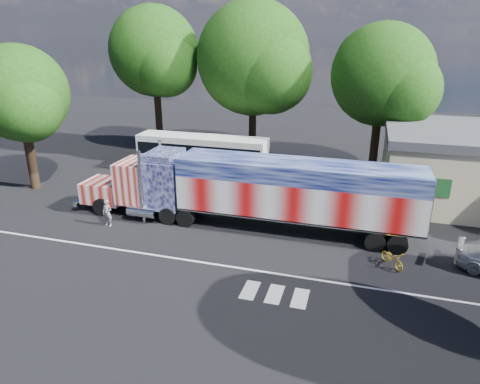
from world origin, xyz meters
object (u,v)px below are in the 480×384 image
(tree_n_mid, at_px, (255,59))
(tree_nw_a, at_px, (155,52))
(tree_ne_a, at_px, (384,76))
(coach_bus, at_px, (202,154))
(bicycle, at_px, (392,258))
(semi_truck, at_px, (253,190))
(woman, at_px, (107,213))
(tree_w_a, at_px, (20,94))

(tree_n_mid, bearing_deg, tree_nw_a, -179.16)
(tree_ne_a, bearing_deg, tree_n_mid, 171.62)
(tree_ne_a, bearing_deg, coach_bus, -163.26)
(bicycle, relative_size, tree_ne_a, 0.14)
(tree_ne_a, bearing_deg, semi_truck, -118.38)
(woman, relative_size, tree_n_mid, 0.12)
(coach_bus, distance_m, woman, 11.96)
(bicycle, distance_m, tree_nw_a, 29.76)
(tree_w_a, bearing_deg, coach_bus, 32.98)
(bicycle, bearing_deg, tree_nw_a, 105.01)
(semi_truck, bearing_deg, tree_nw_a, 132.32)
(tree_nw_a, xyz_separation_m, tree_n_mid, (9.79, 0.14, -0.49))
(semi_truck, distance_m, tree_nw_a, 21.63)
(coach_bus, bearing_deg, tree_w_a, -147.02)
(woman, bearing_deg, bicycle, 1.26)
(bicycle, distance_m, tree_n_mid, 23.39)
(coach_bus, relative_size, tree_ne_a, 0.91)
(coach_bus, relative_size, woman, 6.44)
(semi_truck, xyz_separation_m, bicycle, (8.28, -2.72, -2.00))
(semi_truck, relative_size, bicycle, 13.16)
(woman, relative_size, bicycle, 1.03)
(tree_n_mid, bearing_deg, bicycle, -55.75)
(woman, height_order, tree_n_mid, tree_n_mid)
(coach_bus, distance_m, tree_nw_a, 12.01)
(tree_n_mid, bearing_deg, semi_truck, -75.56)
(semi_truck, distance_m, coach_bus, 11.59)
(semi_truck, height_order, bicycle, semi_truck)
(tree_w_a, bearing_deg, semi_truck, -6.29)
(coach_bus, distance_m, tree_w_a, 14.46)
(bicycle, xyz_separation_m, tree_w_a, (-26.41, 4.71, 6.86))
(semi_truck, distance_m, tree_ne_a, 16.44)
(semi_truck, height_order, tree_w_a, tree_w_a)
(woman, bearing_deg, tree_w_a, 155.99)
(bicycle, bearing_deg, coach_bus, 105.77)
(semi_truck, height_order, tree_ne_a, tree_ne_a)
(tree_w_a, bearing_deg, woman, -25.88)
(tree_nw_a, height_order, tree_w_a, tree_nw_a)
(woman, height_order, tree_w_a, tree_w_a)
(woman, bearing_deg, tree_nw_a, 107.51)
(coach_bus, xyz_separation_m, bicycle, (15.22, -11.97, -1.25))
(coach_bus, bearing_deg, woman, -98.88)
(tree_ne_a, bearing_deg, woman, -135.03)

